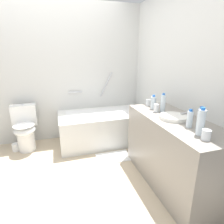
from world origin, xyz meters
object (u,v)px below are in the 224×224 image
Objects in this scene: water_bottle_2 at (163,103)px; toilet_paper_roll at (16,147)px; water_bottle_3 at (153,103)px; drinking_glass_0 at (206,135)px; water_bottle_1 at (200,120)px; drinking_glass_2 at (156,108)px; drinking_glass_1 at (148,103)px; bathtub at (103,126)px; sink_basin at (174,117)px; bath_mat at (114,157)px; water_bottle_0 at (201,122)px; sink_faucet at (187,115)px; toilet at (25,128)px; water_bottle_4 at (190,119)px.

toilet_paper_roll is at bearing 150.63° from water_bottle_2.
water_bottle_3 is 2.07× the size of drinking_glass_0.
water_bottle_1 is 2.61× the size of drinking_glass_0.
drinking_glass_2 is (-0.08, 0.01, -0.06)m from water_bottle_2.
drinking_glass_1 is at bearing -22.27° from toilet_paper_roll.
bathtub reaches higher than sink_basin.
drinking_glass_1 is (0.05, 1.13, -0.00)m from drinking_glass_0.
bathtub reaches higher than bath_mat.
drinking_glass_2 is (-0.03, -0.13, -0.04)m from water_bottle_3.
bathtub is 8.01× the size of water_bottle_3.
drinking_glass_1 is (0.03, 1.03, -0.08)m from water_bottle_0.
water_bottle_3 reaches higher than drinking_glass_1.
water_bottle_2 reaches higher than sink_faucet.
drinking_glass_2 is at bearing -30.10° from toilet_paper_roll.
bathtub is 4.85× the size of sink_basin.
drinking_glass_2 is (1.73, -1.13, 0.52)m from toilet.
water_bottle_1 is at bearing -85.23° from sink_basin.
water_bottle_1 reaches higher than water_bottle_3.
water_bottle_0 reaches higher than drinking_glass_0.
water_bottle_2 is 1.27× the size of water_bottle_4.
water_bottle_4 is at bearing 80.13° from water_bottle_0.
sink_basin is 1.65× the size of water_bottle_3.
water_bottle_1 is at bearing -113.20° from sink_faucet.
bath_mat is at bearing 115.36° from water_bottle_1.
water_bottle_4 is (0.03, 0.18, -0.03)m from water_bottle_0.
bathtub is 1.19m from water_bottle_3.
sink_faucet is 0.81× the size of water_bottle_4.
water_bottle_2 is at bearing 85.43° from water_bottle_0.
water_bottle_3 is 0.96m from drinking_glass_0.
drinking_glass_1 is (-0.01, 0.59, 0.02)m from sink_basin.
drinking_glass_0 is 0.17× the size of bath_mat.
water_bottle_1 reaches higher than toilet.
water_bottle_0 is 1.37× the size of water_bottle_4.
water_bottle_3 reaches higher than drinking_glass_2.
sink_faucet is at bearing -47.28° from bath_mat.
water_bottle_0 is 1.36× the size of water_bottle_3.
water_bottle_2 reaches higher than water_bottle_1.
bath_mat is (0.02, -0.59, -0.29)m from bathtub.
water_bottle_0 is at bearing -43.44° from toilet_paper_roll.
water_bottle_4 is (0.49, -1.57, 0.63)m from bathtub.
water_bottle_3 is (1.76, -1.00, 0.55)m from toilet.
toilet_paper_roll is (-2.00, 1.74, -0.88)m from water_bottle_1.
water_bottle_4 is at bearing -125.64° from sink_faucet.
bathtub is 1.76m from water_bottle_4.
water_bottle_0 is at bearing 40.16° from toilet.
bath_mat is (-0.50, 0.45, -0.94)m from water_bottle_2.
toilet is at bearing 9.49° from toilet_paper_roll.
water_bottle_1 is 0.63m from water_bottle_2.
bath_mat is (-0.47, 0.13, -0.87)m from drinking_glass_1.
bathtub is at bearing 113.05° from drinking_glass_2.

